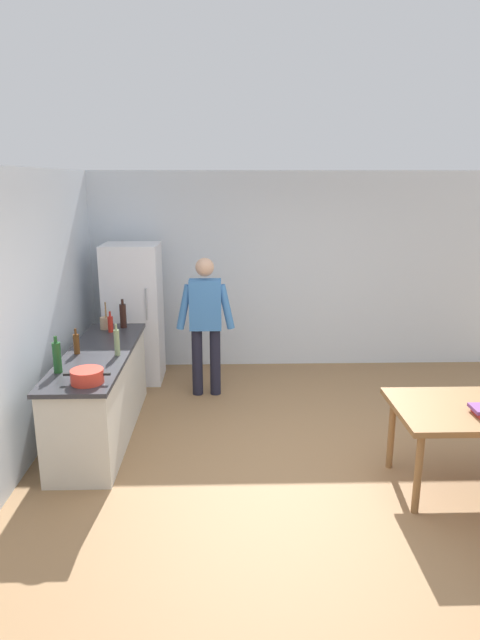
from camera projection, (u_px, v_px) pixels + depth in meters
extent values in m
plane|color=#936D47|center=(304.00, 471.00, 4.91)|extent=(14.00, 14.00, 0.00)
cube|color=silver|center=(276.00, 271.00, 7.46)|extent=(6.40, 0.12, 2.70)
cube|color=silver|center=(10.00, 325.00, 4.69)|extent=(0.12, 5.60, 2.70)
cube|color=beige|center=(101.00, 395.00, 5.52)|extent=(0.60, 2.12, 0.86)
cube|color=#2D2D33|center=(98.00, 354.00, 5.40)|extent=(0.64, 2.20, 0.04)
cube|color=white|center=(134.00, 313.00, 6.95)|extent=(0.70, 0.64, 1.80)
cylinder|color=#B2B2B7|center=(147.00, 304.00, 6.57)|extent=(0.02, 0.02, 0.40)
cylinder|color=#1E1E2D|center=(197.00, 362.00, 6.56)|extent=(0.13, 0.13, 0.84)
cylinder|color=#1E1E2D|center=(215.00, 362.00, 6.57)|extent=(0.13, 0.13, 0.84)
cube|color=#3D75B7|center=(205.00, 305.00, 6.38)|extent=(0.38, 0.22, 0.60)
sphere|color=tan|center=(205.00, 267.00, 6.27)|extent=(0.22, 0.22, 0.22)
cylinder|color=#3D75B7|center=(184.00, 307.00, 6.34)|extent=(0.20, 0.09, 0.55)
cylinder|color=#3D75B7|center=(226.00, 307.00, 6.35)|extent=(0.20, 0.09, 0.55)
cube|color=olive|center=(478.00, 410.00, 4.47)|extent=(1.40, 0.90, 0.05)
cylinder|color=olive|center=(418.00, 473.00, 4.21)|extent=(0.06, 0.06, 0.70)
cylinder|color=olive|center=(391.00, 432.00, 4.89)|extent=(0.06, 0.06, 0.70)
cylinder|color=red|center=(87.00, 376.00, 4.57)|extent=(0.28, 0.28, 0.12)
cube|color=black|center=(67.00, 374.00, 4.56)|extent=(0.06, 0.03, 0.02)
cube|color=black|center=(107.00, 374.00, 4.57)|extent=(0.06, 0.03, 0.02)
cylinder|color=tan|center=(105.00, 323.00, 6.21)|extent=(0.11, 0.11, 0.14)
cylinder|color=olive|center=(106.00, 311.00, 6.18)|extent=(0.02, 0.05, 0.22)
cylinder|color=olive|center=(106.00, 312.00, 6.17)|extent=(0.02, 0.04, 0.22)
cylinder|color=black|center=(123.00, 316.00, 6.26)|extent=(0.08, 0.08, 0.28)
cylinder|color=black|center=(122.00, 302.00, 6.21)|extent=(0.03, 0.03, 0.06)
cylinder|color=gray|center=(117.00, 343.00, 5.27)|extent=(0.06, 0.06, 0.26)
cylinder|color=gray|center=(116.00, 327.00, 5.23)|extent=(0.02, 0.02, 0.06)
cylinder|color=#1E5123|center=(57.00, 358.00, 4.80)|extent=(0.08, 0.08, 0.28)
cylinder|color=#1E5123|center=(55.00, 339.00, 4.75)|extent=(0.03, 0.03, 0.06)
cylinder|color=#B22319|center=(111.00, 324.00, 6.08)|extent=(0.06, 0.06, 0.18)
cylinder|color=#B22319|center=(110.00, 314.00, 6.05)|extent=(0.02, 0.02, 0.06)
cylinder|color=#5B3314|center=(76.00, 344.00, 5.33)|extent=(0.06, 0.06, 0.20)
cylinder|color=#5B3314|center=(75.00, 331.00, 5.29)|extent=(0.02, 0.02, 0.06)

